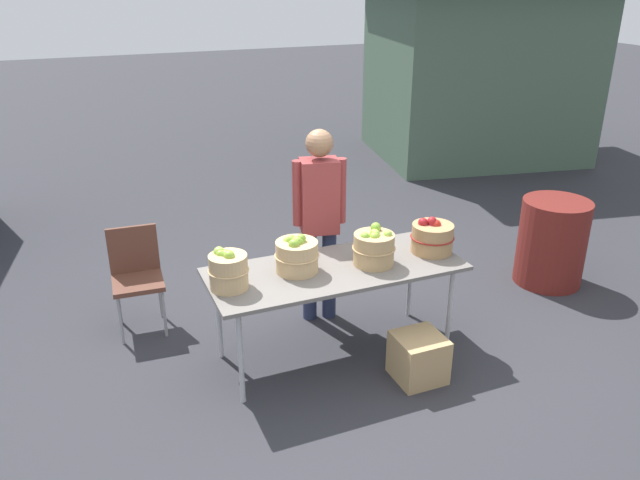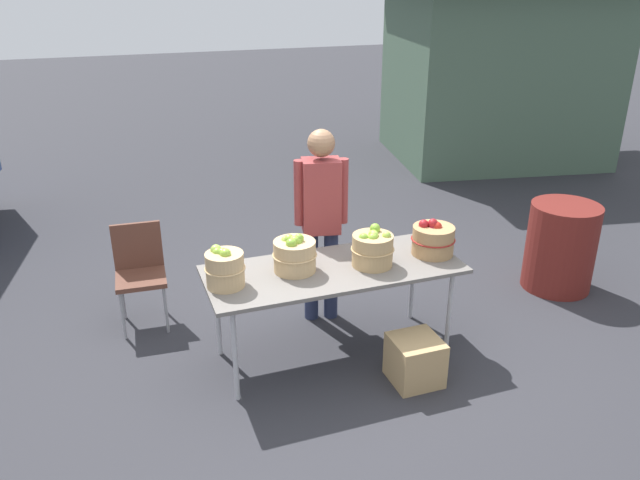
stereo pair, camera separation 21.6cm
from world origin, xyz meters
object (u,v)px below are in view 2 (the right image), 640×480
folding_chair (140,267)px  apple_basket_red_0 (433,239)px  market_table (334,273)px  vendor_adult (321,212)px  trash_barrel (561,247)px  produce_crate (415,360)px  apple_basket_green_0 (225,268)px  apple_basket_green_1 (294,254)px  apple_basket_green_2 (373,249)px

folding_chair → apple_basket_red_0: bearing=-22.5°
market_table → vendor_adult: 0.64m
market_table → trash_barrel: bearing=8.4°
produce_crate → apple_basket_green_0: bearing=157.8°
apple_basket_green_1 → apple_basket_green_2: bearing=-10.2°
apple_basket_green_0 → trash_barrel: apple_basket_green_0 is taller
apple_basket_green_2 → produce_crate: size_ratio=0.93×
trash_barrel → apple_basket_green_0: bearing=-173.4°
market_table → folding_chair: folding_chair is taller
market_table → apple_basket_red_0: size_ratio=5.59×
vendor_adult → trash_barrel: vendor_adult is taller
apple_basket_green_1 → apple_basket_red_0: (1.09, -0.08, -0.01)m
apple_basket_green_0 → apple_basket_red_0: (1.61, -0.01, -0.01)m
apple_basket_green_2 → vendor_adult: size_ratio=0.20×
apple_basket_green_0 → folding_chair: size_ratio=0.34×
vendor_adult → folding_chair: size_ratio=1.91×
apple_basket_green_0 → trash_barrel: 3.26m
apple_basket_green_2 → folding_chair: (-1.61, 1.07, -0.37)m
folding_chair → vendor_adult: bearing=-13.5°
produce_crate → apple_basket_green_2: bearing=107.9°
market_table → vendor_adult: vendor_adult is taller
apple_basket_green_1 → apple_basket_green_2: 0.58m
vendor_adult → market_table: bearing=91.6°
trash_barrel → vendor_adult: bearing=174.5°
apple_basket_green_1 → apple_basket_green_2: apple_basket_green_2 is taller
apple_basket_green_2 → folding_chair: apple_basket_green_2 is taller
market_table → apple_basket_green_0: (-0.81, -0.01, 0.18)m
vendor_adult → apple_basket_green_1: bearing=65.3°
apple_basket_red_0 → folding_chair: 2.40m
apple_basket_green_1 → apple_basket_green_0: bearing=-173.1°
apple_basket_green_1 → trash_barrel: apple_basket_green_1 is taller
market_table → apple_basket_red_0: 0.82m
apple_basket_green_2 → vendor_adult: bearing=105.7°
apple_basket_green_1 → apple_basket_green_2: size_ratio=1.01×
apple_basket_green_0 → apple_basket_green_2: (1.09, -0.04, -0.00)m
folding_chair → apple_basket_green_1: bearing=-39.3°
vendor_adult → folding_chair: (-1.44, 0.44, -0.46)m
market_table → apple_basket_green_1: size_ratio=5.82×
apple_basket_green_1 → folding_chair: apple_basket_green_1 is taller
apple_basket_green_2 → apple_basket_green_1: bearing=169.8°
apple_basket_green_2 → folding_chair: size_ratio=0.38×
apple_basket_red_0 → vendor_adult: 0.92m
apple_basket_green_0 → trash_barrel: size_ratio=0.35×
apple_basket_green_1 → trash_barrel: 2.73m
apple_basket_red_0 → produce_crate: 0.93m
apple_basket_green_0 → apple_basket_green_2: size_ratio=0.90×
folding_chair → produce_crate: (1.76, -1.54, -0.34)m
apple_basket_green_2 → apple_basket_green_0: bearing=177.9°
apple_basket_green_0 → folding_chair: bearing=116.8°
vendor_adult → apple_basket_red_0: bearing=151.5°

